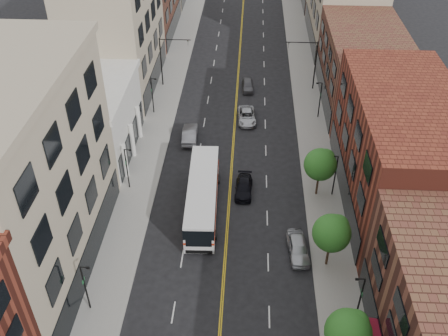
% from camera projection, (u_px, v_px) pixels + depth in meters
% --- Properties ---
extents(sidewalk_left, '(4.00, 110.00, 0.15)m').
position_uv_depth(sidewalk_left, '(155.00, 133.00, 63.34)').
color(sidewalk_left, gray).
rests_on(sidewalk_left, ground).
extents(sidewalk_right, '(4.00, 110.00, 0.15)m').
position_uv_depth(sidewalk_right, '(313.00, 138.00, 62.46)').
color(sidewalk_right, gray).
rests_on(sidewalk_right, ground).
extents(bldg_l_tanoffice, '(10.00, 22.00, 18.00)m').
position_uv_depth(bldg_l_tanoffice, '(17.00, 186.00, 40.74)').
color(bldg_l_tanoffice, tan).
rests_on(bldg_l_tanoffice, ground).
extents(bldg_l_white, '(10.00, 14.00, 8.00)m').
position_uv_depth(bldg_l_white, '(87.00, 122.00, 58.09)').
color(bldg_l_white, silver).
rests_on(bldg_l_white, ground).
extents(bldg_l_far_a, '(10.00, 20.00, 18.00)m').
position_uv_depth(bldg_l_far_a, '(115.00, 26.00, 68.61)').
color(bldg_l_far_a, tan).
rests_on(bldg_l_far_a, ground).
extents(bldg_r_mid, '(10.00, 22.00, 12.00)m').
position_uv_depth(bldg_r_mid, '(400.00, 151.00, 49.82)').
color(bldg_r_mid, maroon).
rests_on(bldg_r_mid, ground).
extents(bldg_r_far_a, '(10.00, 20.00, 10.00)m').
position_uv_depth(bldg_r_far_a, '(363.00, 68.00, 67.15)').
color(bldg_r_far_a, brown).
rests_on(bldg_r_far_a, ground).
extents(bldg_r_far_b, '(10.00, 22.00, 14.00)m').
position_uv_depth(bldg_r_far_b, '(344.00, 1.00, 82.67)').
color(bldg_r_far_b, tan).
rests_on(bldg_r_far_b, ground).
extents(tree_r_1, '(3.40, 3.40, 5.59)m').
position_uv_depth(tree_r_1, '(349.00, 331.00, 35.41)').
color(tree_r_1, black).
rests_on(tree_r_1, sidewalk_right).
extents(tree_r_2, '(3.40, 3.40, 5.59)m').
position_uv_depth(tree_r_2, '(333.00, 232.00, 43.37)').
color(tree_r_2, black).
rests_on(tree_r_2, sidewalk_right).
extents(tree_r_3, '(3.40, 3.40, 5.59)m').
position_uv_depth(tree_r_3, '(321.00, 164.00, 51.34)').
color(tree_r_3, black).
rests_on(tree_r_3, sidewalk_right).
extents(lamp_l_1, '(0.81, 0.55, 5.05)m').
position_uv_depth(lamp_l_1, '(85.00, 285.00, 40.13)').
color(lamp_l_1, black).
rests_on(lamp_l_1, sidewalk_left).
extents(lamp_l_2, '(0.81, 0.55, 5.05)m').
position_uv_depth(lamp_l_2, '(127.00, 166.00, 52.87)').
color(lamp_l_2, black).
rests_on(lamp_l_2, sidewalk_left).
extents(lamp_l_3, '(0.81, 0.55, 5.05)m').
position_uv_depth(lamp_l_3, '(153.00, 94.00, 65.61)').
color(lamp_l_3, black).
rests_on(lamp_l_3, sidewalk_left).
extents(lamp_r_1, '(0.81, 0.55, 5.05)m').
position_uv_depth(lamp_r_1, '(360.00, 298.00, 39.17)').
color(lamp_r_1, black).
rests_on(lamp_r_1, sidewalk_right).
extents(lamp_r_2, '(0.81, 0.55, 5.05)m').
position_uv_depth(lamp_r_2, '(335.00, 173.00, 51.91)').
color(lamp_r_2, black).
rests_on(lamp_r_2, sidewalk_right).
extents(lamp_r_3, '(0.81, 0.55, 5.05)m').
position_uv_depth(lamp_r_3, '(320.00, 98.00, 64.65)').
color(lamp_r_3, black).
rests_on(lamp_r_3, sidewalk_right).
extents(signal_mast_left, '(4.49, 0.18, 7.20)m').
position_uv_depth(signal_mast_left, '(166.00, 56.00, 70.94)').
color(signal_mast_left, black).
rests_on(signal_mast_left, sidewalk_left).
extents(signal_mast_right, '(4.49, 0.18, 7.20)m').
position_uv_depth(signal_mast_right, '(311.00, 60.00, 70.05)').
color(signal_mast_right, black).
rests_on(signal_mast_right, sidewalk_right).
extents(city_bus, '(3.52, 13.29, 3.39)m').
position_uv_depth(city_bus, '(203.00, 194.00, 50.76)').
color(city_bus, silver).
rests_on(city_bus, ground).
extents(car_parked_far, '(2.27, 4.74, 1.56)m').
position_uv_depth(car_parked_far, '(298.00, 248.00, 46.43)').
color(car_parked_far, '#B0B3B8').
rests_on(car_parked_far, ground).
extents(car_lane_behind, '(1.98, 5.02, 1.63)m').
position_uv_depth(car_lane_behind, '(190.00, 134.00, 61.81)').
color(car_lane_behind, '#55555B').
rests_on(car_lane_behind, ground).
extents(car_lane_a, '(1.95, 4.49, 1.29)m').
position_uv_depth(car_lane_a, '(244.00, 187.00, 53.73)').
color(car_lane_a, black).
rests_on(car_lane_a, ground).
extents(car_lane_b, '(2.72, 5.17, 1.39)m').
position_uv_depth(car_lane_b, '(247.00, 116.00, 65.47)').
color(car_lane_b, '#B5B8BD').
rests_on(car_lane_b, ground).
extents(car_lane_c, '(1.86, 4.11, 1.37)m').
position_uv_depth(car_lane_c, '(248.00, 85.00, 72.35)').
color(car_lane_c, '#4E4E53').
rests_on(car_lane_c, ground).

